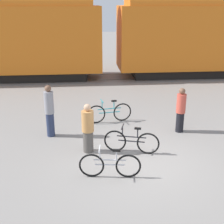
{
  "coord_description": "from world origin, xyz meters",
  "views": [
    {
      "loc": [
        -1.56,
        -8.1,
        4.52
      ],
      "look_at": [
        -0.72,
        1.36,
        1.1
      ],
      "focal_mm": 50.0,
      "sensor_mm": 36.0,
      "label": 1
    }
  ],
  "objects": [
    {
      "name": "freight_train",
      "position": [
        -0.0,
        10.82,
        2.95
      ],
      "size": [
        23.81,
        2.88,
        5.58
      ],
      "color": "black",
      "rests_on": "ground_plane"
    },
    {
      "name": "person_in_red",
      "position": [
        1.81,
        2.1,
        0.82
      ],
      "size": [
        0.33,
        0.33,
        1.64
      ],
      "rotation": [
        0.0,
        0.0,
        4.63
      ],
      "color": "black",
      "rests_on": "ground_plane"
    },
    {
      "name": "bicycle_black",
      "position": [
        -0.18,
        0.61,
        0.37
      ],
      "size": [
        1.69,
        0.56,
        0.88
      ],
      "color": "black",
      "rests_on": "ground_plane"
    },
    {
      "name": "rail_far",
      "position": [
        0.0,
        11.54,
        0.01
      ],
      "size": [
        35.81,
        0.07,
        0.01
      ],
      "primitive_type": "cube",
      "color": "#4C4238",
      "rests_on": "ground_plane"
    },
    {
      "name": "ground_plane",
      "position": [
        0.0,
        0.0,
        0.0
      ],
      "size": [
        80.0,
        80.0,
        0.0
      ],
      "primitive_type": "plane",
      "color": "gray"
    },
    {
      "name": "rail_near",
      "position": [
        0.0,
        10.1,
        0.01
      ],
      "size": [
        35.81,
        0.07,
        0.01
      ],
      "primitive_type": "cube",
      "color": "#4C4238",
      "rests_on": "ground_plane"
    },
    {
      "name": "bicycle_silver",
      "position": [
        -0.97,
        -0.77,
        0.36
      ],
      "size": [
        1.66,
        0.46,
        0.85
      ],
      "color": "black",
      "rests_on": "ground_plane"
    },
    {
      "name": "bicycle_teal",
      "position": [
        -0.65,
        3.27,
        0.38
      ],
      "size": [
        1.76,
        0.46,
        0.9
      ],
      "color": "black",
      "rests_on": "ground_plane"
    },
    {
      "name": "person_in_grey",
      "position": [
        -2.81,
        2.14,
        0.93
      ],
      "size": [
        0.32,
        0.32,
        1.83
      ],
      "rotation": [
        0.0,
        0.0,
        1.71
      ],
      "color": "#283351",
      "rests_on": "ground_plane"
    },
    {
      "name": "person_in_tan",
      "position": [
        -1.52,
        0.8,
        0.78
      ],
      "size": [
        0.38,
        0.38,
        1.58
      ],
      "rotation": [
        0.0,
        0.0,
        2.63
      ],
      "color": "#514C47",
      "rests_on": "ground_plane"
    }
  ]
}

